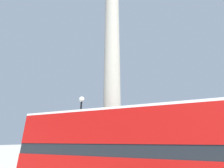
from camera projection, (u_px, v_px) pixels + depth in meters
monument_column at (112, 82)px, 16.04m from camera, size 4.48×4.48×23.80m
bus_b at (112, 149)px, 7.99m from camera, size 10.57×3.12×4.45m
street_lamp at (79, 132)px, 11.17m from camera, size 0.42×0.42×6.20m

